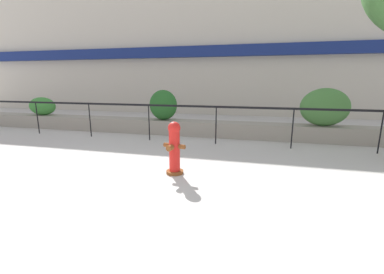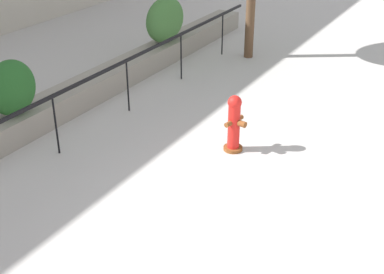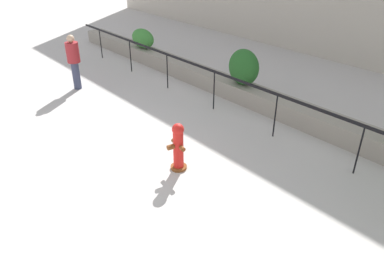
{
  "view_description": "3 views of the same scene",
  "coord_description": "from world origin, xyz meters",
  "px_view_note": "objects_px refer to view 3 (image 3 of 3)",
  "views": [
    {
      "loc": [
        3.27,
        -2.57,
        1.89
      ],
      "look_at": [
        2.0,
        2.53,
        0.72
      ],
      "focal_mm": 24.0,
      "sensor_mm": 36.0,
      "label": 1
    },
    {
      "loc": [
        -6.13,
        -1.49,
        4.77
      ],
      "look_at": [
        1.05,
        2.71,
        0.43
      ],
      "focal_mm": 50.0,
      "sensor_mm": 36.0,
      "label": 2
    },
    {
      "loc": [
        6.99,
        -1.98,
        4.54
      ],
      "look_at": [
        1.4,
        2.87,
        0.41
      ],
      "focal_mm": 35.0,
      "sensor_mm": 36.0,
      "label": 3
    }
  ],
  "objects_px": {
    "hedge_bush_0": "(143,38)",
    "fire_hydrant": "(178,146)",
    "pedestrian": "(74,59)",
    "hedge_bush_1": "(244,67)"
  },
  "relations": [
    {
      "from": "hedge_bush_1",
      "to": "fire_hydrant",
      "type": "bearing_deg",
      "value": -66.76
    },
    {
      "from": "hedge_bush_1",
      "to": "pedestrian",
      "type": "height_order",
      "value": "pedestrian"
    },
    {
      "from": "pedestrian",
      "to": "hedge_bush_0",
      "type": "bearing_deg",
      "value": 107.76
    },
    {
      "from": "hedge_bush_0",
      "to": "fire_hydrant",
      "type": "xyz_separation_m",
      "value": [
        6.8,
        -3.79,
        -0.31
      ]
    },
    {
      "from": "hedge_bush_0",
      "to": "hedge_bush_1",
      "type": "xyz_separation_m",
      "value": [
        5.17,
        0.0,
        0.17
      ]
    },
    {
      "from": "hedge_bush_0",
      "to": "fire_hydrant",
      "type": "bearing_deg",
      "value": -29.13
    },
    {
      "from": "pedestrian",
      "to": "hedge_bush_1",
      "type": "bearing_deg",
      "value": 38.97
    },
    {
      "from": "fire_hydrant",
      "to": "pedestrian",
      "type": "distance_m",
      "value": 5.77
    },
    {
      "from": "hedge_bush_0",
      "to": "hedge_bush_1",
      "type": "relative_size",
      "value": 1.12
    },
    {
      "from": "hedge_bush_0",
      "to": "pedestrian",
      "type": "bearing_deg",
      "value": -72.24
    }
  ]
}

